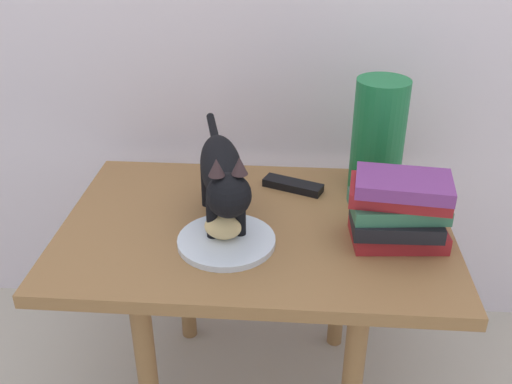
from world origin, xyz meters
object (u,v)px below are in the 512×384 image
Objects in this scene: bread_roll at (223,227)px; cat at (223,174)px; plate at (226,241)px; green_vase at (378,136)px; book_stack at (399,210)px; side_table at (256,249)px; tv_remote at (293,185)px.

bread_roll is 0.11m from cat.
plate is 0.75× the size of green_vase.
plate is 0.37m from book_stack.
cat is (-0.07, -0.02, 0.20)m from side_table.
green_vase is (-0.02, 0.25, 0.06)m from book_stack.
tv_remote is (0.14, 0.25, -0.03)m from bread_roll.
bread_roll is 0.53× the size of tv_remote.
side_table is at bearing 17.21° from cat.
bread_roll is 0.45m from green_vase.
cat is at bearing 95.35° from bread_roll.
plate is 2.62× the size of bread_roll.
book_stack is 0.32m from tv_remote.
green_vase is at bearing 38.59° from bread_roll.
cat is 2.17× the size of book_stack.
side_table is 0.22m from cat.
side_table is 0.34m from book_stack.
bread_roll reaches higher than side_table.
book_stack reaches higher than tv_remote.
green_vase is (0.28, 0.19, 0.21)m from side_table.
bread_roll reaches higher than tv_remote.
cat is at bearing 174.99° from book_stack.
tv_remote is at bearing 62.06° from plate.
green_vase is (0.34, 0.28, 0.13)m from plate.
bread_roll is at bearing -127.22° from side_table.
tv_remote is at bearing -173.83° from green_vase.
book_stack is at bearing -5.01° from cat.
cat reaches higher than book_stack.
cat reaches higher than tv_remote.
side_table is 5.82× the size of tv_remote.
side_table is at bearing -145.80° from green_vase.
bread_roll is 0.29m from tv_remote.
cat reaches higher than side_table.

